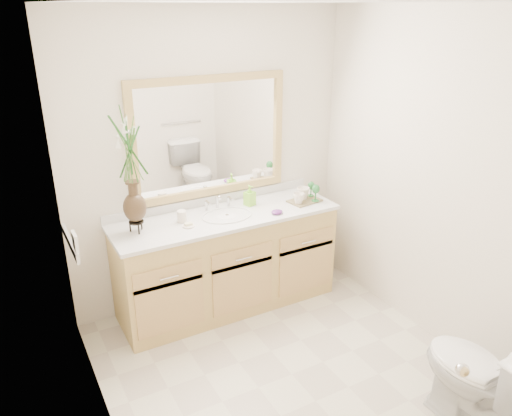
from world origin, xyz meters
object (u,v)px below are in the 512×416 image
tumbler (182,216)px  tray (305,201)px  soap_bottle (250,196)px  flower_vase (130,160)px  toilet (480,379)px

tumbler → tray: 1.07m
soap_bottle → tray: 0.48m
flower_vase → toilet: bearing=-54.3°
flower_vase → tray: 1.53m
flower_vase → tray: flower_vase is taller
toilet → soap_bottle: 2.14m
toilet → flower_vase: bearing=-54.3°
tumbler → tray: tumbler is taller
toilet → tray: size_ratio=2.79×
toilet → soap_bottle: bearing=-77.9°
flower_vase → soap_bottle: flower_vase is taller
soap_bottle → tray: (0.45, -0.16, -0.07)m
tumbler → soap_bottle: soap_bottle is taller
flower_vase → soap_bottle: (0.98, 0.07, -0.48)m
toilet → tumbler: tumbler is taller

